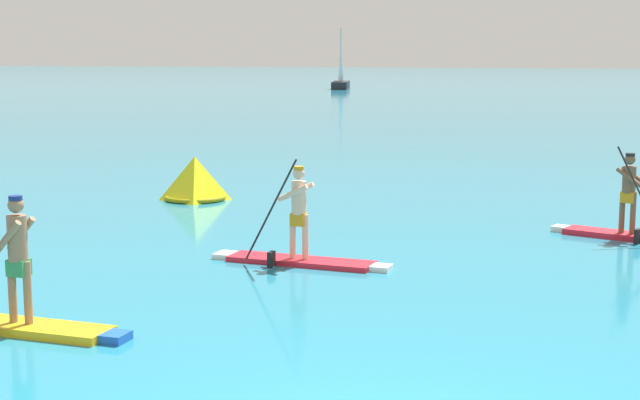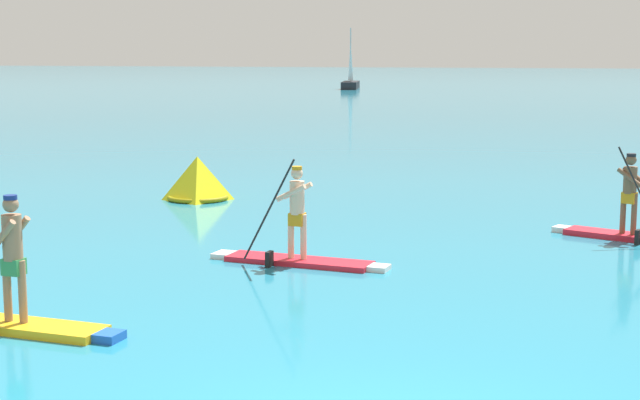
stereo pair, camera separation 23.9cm
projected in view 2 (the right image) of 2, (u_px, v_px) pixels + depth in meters
paddleboarder_near_left at (16, 302)px, 12.83m from camera, size 3.07×0.86×2.01m
paddleboarder_mid_center at (297, 242)px, 16.89m from camera, size 3.30×0.91×1.95m
paddleboarder_far_right at (628, 221)px, 19.08m from camera, size 2.94×1.42×1.90m
race_marker_buoy at (198, 181)px, 24.23m from camera, size 1.66×1.66×1.10m
sailboat_left_horizon at (350, 82)px, 97.27m from camera, size 2.74×6.50×6.05m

